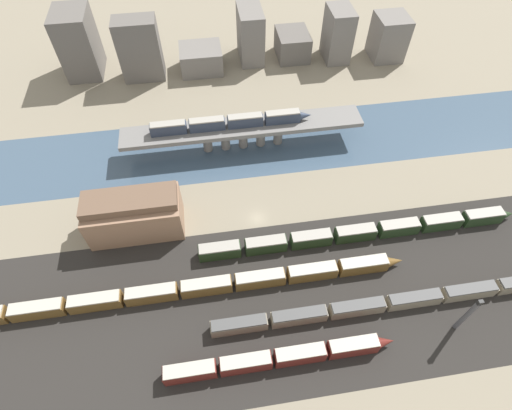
# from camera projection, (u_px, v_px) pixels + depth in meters

# --- Properties ---
(ground_plane) EXTENTS (400.00, 400.00, 0.00)m
(ground_plane) POSITION_uv_depth(u_px,v_px,m) (257.00, 218.00, 105.41)
(ground_plane) COLOR gray
(railbed_yard) EXTENTS (280.00, 42.00, 0.01)m
(railbed_yard) POSITION_uv_depth(u_px,v_px,m) (273.00, 302.00, 90.79)
(railbed_yard) COLOR #282623
(railbed_yard) RESTS_ON ground
(river_water) EXTENTS (320.00, 26.82, 0.01)m
(river_water) POSITION_uv_depth(u_px,v_px,m) (243.00, 146.00, 122.46)
(river_water) COLOR #3D5166
(river_water) RESTS_ON ground
(bridge) EXTENTS (70.79, 8.77, 8.01)m
(bridge) POSITION_uv_depth(u_px,v_px,m) (243.00, 130.00, 117.40)
(bridge) COLOR slate
(bridge) RESTS_ON ground
(train_on_bridge) EXTENTS (46.71, 2.74, 3.53)m
(train_on_bridge) POSITION_uv_depth(u_px,v_px,m) (230.00, 122.00, 114.48)
(train_on_bridge) COLOR #2D384C
(train_on_bridge) RESTS_ON bridge
(train_yard_near) EXTENTS (47.91, 2.97, 4.06)m
(train_yard_near) POSITION_uv_depth(u_px,v_px,m) (279.00, 358.00, 81.23)
(train_yard_near) COLOR #5B1E19
(train_yard_near) RESTS_ON ground
(train_yard_mid) EXTENTS (82.45, 2.74, 3.46)m
(train_yard_mid) POSITION_uv_depth(u_px,v_px,m) (392.00, 303.00, 88.95)
(train_yard_mid) COLOR gray
(train_yard_mid) RESTS_ON ground
(train_yard_far) EXTENTS (102.61, 3.06, 3.72)m
(train_yard_far) POSITION_uv_depth(u_px,v_px,m) (186.00, 289.00, 90.80)
(train_yard_far) COLOR brown
(train_yard_far) RESTS_ON ground
(train_yard_outer) EXTENTS (82.27, 3.15, 3.80)m
(train_yard_outer) POSITION_uv_depth(u_px,v_px,m) (360.00, 233.00, 100.37)
(train_yard_outer) COLOR #23381E
(train_yard_outer) RESTS_ON ground
(warehouse_building) EXTENTS (23.13, 11.11, 12.28)m
(warehouse_building) POSITION_uv_depth(u_px,v_px,m) (134.00, 214.00, 99.00)
(warehouse_building) COLOR #937056
(warehouse_building) RESTS_ON ground
(signal_tower) EXTENTS (1.00, 0.97, 13.12)m
(signal_tower) POSITION_uv_depth(u_px,v_px,m) (467.00, 315.00, 82.25)
(signal_tower) COLOR #4C4C51
(signal_tower) RESTS_ON ground
(city_block_far_left) EXTENTS (11.73, 15.64, 22.07)m
(city_block_far_left) POSITION_uv_depth(u_px,v_px,m) (78.00, 43.00, 138.07)
(city_block_far_left) COLOR #605B56
(city_block_far_left) RESTS_ON ground
(city_block_left) EXTENTS (14.14, 8.56, 21.09)m
(city_block_left) POSITION_uv_depth(u_px,v_px,m) (140.00, 49.00, 136.51)
(city_block_left) COLOR #605B56
(city_block_left) RESTS_ON ground
(city_block_center) EXTENTS (14.82, 12.85, 8.40)m
(city_block_center) POSITION_uv_depth(u_px,v_px,m) (201.00, 59.00, 144.29)
(city_block_center) COLOR slate
(city_block_center) RESTS_ON ground
(city_block_right) EXTENTS (8.46, 15.25, 18.33)m
(city_block_right) POSITION_uv_depth(u_px,v_px,m) (250.00, 35.00, 145.14)
(city_block_right) COLOR slate
(city_block_right) RESTS_ON ground
(city_block_far_right) EXTENTS (11.45, 14.03, 9.32)m
(city_block_far_right) POSITION_uv_depth(u_px,v_px,m) (292.00, 45.00, 149.32)
(city_block_far_right) COLOR #605B56
(city_block_far_right) RESTS_ON ground
(city_block_tall) EXTENTS (8.51, 12.44, 18.49)m
(city_block_tall) POSITION_uv_depth(u_px,v_px,m) (338.00, 34.00, 145.11)
(city_block_tall) COLOR slate
(city_block_tall) RESTS_ON ground
(city_block_low) EXTENTS (11.30, 11.90, 15.55)m
(city_block_low) POSITION_uv_depth(u_px,v_px,m) (389.00, 37.00, 146.66)
(city_block_low) COLOR slate
(city_block_low) RESTS_ON ground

